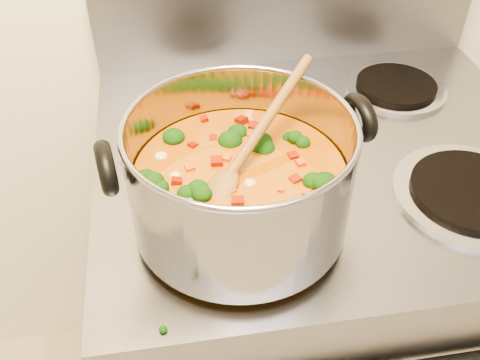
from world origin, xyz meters
TOP-DOWN VIEW (x-y plane):
  - electric_range at (-0.03, 1.16)m, footprint 0.78×0.70m
  - stockpot at (-0.21, 1.00)m, footprint 0.36×0.30m
  - wooden_spoon at (-0.20, 1.01)m, footprint 0.19×0.20m
  - cooktop_crumbs at (-0.32, 1.03)m, footprint 0.30×0.34m

SIDE VIEW (x-z plane):
  - electric_range at x=-0.03m, z-range -0.07..1.01m
  - cooktop_crumbs at x=-0.32m, z-range 0.92..0.93m
  - stockpot at x=-0.21m, z-range 0.92..1.10m
  - wooden_spoon at x=-0.20m, z-range 0.99..1.11m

